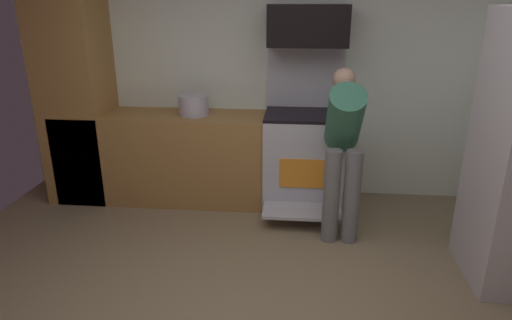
# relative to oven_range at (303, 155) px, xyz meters

# --- Properties ---
(wall_back) EXTENTS (5.20, 0.12, 2.60)m
(wall_back) POSITION_rel_oven_range_xyz_m (-0.38, 0.37, 0.79)
(wall_back) COLOR silver
(wall_back) RESTS_ON ground
(lower_cabinet_run) EXTENTS (2.40, 0.60, 0.90)m
(lower_cabinet_run) POSITION_rel_oven_range_xyz_m (-1.28, 0.01, -0.06)
(lower_cabinet_run) COLOR #9E713B
(lower_cabinet_run) RESTS_ON ground
(cabinet_column) EXTENTS (0.60, 0.60, 2.10)m
(cabinet_column) POSITION_rel_oven_range_xyz_m (-2.28, 0.01, 0.54)
(cabinet_column) COLOR #9E713B
(cabinet_column) RESTS_ON ground
(oven_range) EXTENTS (0.76, 0.97, 1.56)m
(oven_range) POSITION_rel_oven_range_xyz_m (0.00, 0.00, 0.00)
(oven_range) COLOR silver
(oven_range) RESTS_ON ground
(microwave) EXTENTS (0.74, 0.38, 0.37)m
(microwave) POSITION_rel_oven_range_xyz_m (-0.00, 0.09, 1.24)
(microwave) COLOR black
(microwave) RESTS_ON oven_range
(person_cook) EXTENTS (0.31, 0.63, 1.43)m
(person_cook) POSITION_rel_oven_range_xyz_m (0.32, -0.60, 0.33)
(person_cook) COLOR slate
(person_cook) RESTS_ON ground
(stock_pot) EXTENTS (0.30, 0.30, 0.20)m
(stock_pot) POSITION_rel_oven_range_xyz_m (-1.09, 0.01, 0.48)
(stock_pot) COLOR #B6B4C4
(stock_pot) RESTS_ON lower_cabinet_run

